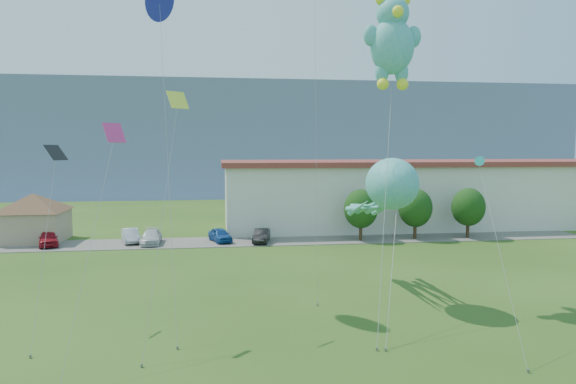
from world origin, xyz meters
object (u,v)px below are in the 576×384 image
(pavilion, at_px, (34,213))
(parked_car_blue, at_px, (220,235))
(parked_car_black, at_px, (261,236))
(parked_car_silver, at_px, (130,236))
(teddy_bear_kite, at_px, (392,39))
(parked_car_white, at_px, (151,237))
(parked_car_red, at_px, (48,238))
(octopus_kite, at_px, (386,193))
(warehouse, at_px, (461,192))

(pavilion, xyz_separation_m, parked_car_blue, (19.27, -2.91, -2.27))
(parked_car_blue, relative_size, parked_car_black, 0.98)
(parked_car_blue, bearing_deg, parked_car_black, -30.82)
(parked_car_silver, bearing_deg, teddy_bear_kite, -63.19)
(pavilion, relative_size, parked_car_black, 2.21)
(parked_car_white, relative_size, parked_car_blue, 1.17)
(parked_car_red, xyz_separation_m, parked_car_black, (21.20, -0.87, -0.07))
(parked_car_blue, distance_m, parked_car_black, 4.33)
(octopus_kite, height_order, teddy_bear_kite, teddy_bear_kite)
(parked_car_red, relative_size, parked_car_black, 1.06)
(parked_car_black, bearing_deg, pavilion, -177.98)
(warehouse, distance_m, parked_car_blue, 32.18)
(parked_car_black, bearing_deg, parked_car_red, -171.03)
(pavilion, bearing_deg, parked_car_silver, -12.04)
(parked_car_black, bearing_deg, parked_car_white, -172.08)
(parked_car_white, height_order, teddy_bear_kite, teddy_bear_kite)
(parked_car_blue, height_order, octopus_kite, octopus_kite)
(parked_car_silver, bearing_deg, parked_car_red, 170.55)
(parked_car_white, xyz_separation_m, octopus_kite, (17.48, -21.52, 6.13))
(parked_car_red, xyz_separation_m, octopus_kite, (27.50, -21.72, 6.07))
(pavilion, relative_size, warehouse, 0.15)
(warehouse, height_order, parked_car_black, warehouse)
(pavilion, distance_m, parked_car_silver, 10.56)
(parked_car_silver, distance_m, parked_car_white, 2.45)
(teddy_bear_kite, bearing_deg, octopus_kite, -132.75)
(parked_car_red, height_order, parked_car_black, parked_car_red)
(pavilion, distance_m, warehouse, 50.37)
(parked_car_silver, xyz_separation_m, parked_car_blue, (9.18, -0.76, -0.01))
(parked_car_white, bearing_deg, parked_car_blue, 0.93)
(octopus_kite, bearing_deg, parked_car_black, 106.80)
(pavilion, height_order, parked_car_blue, pavilion)
(parked_car_white, distance_m, parked_car_black, 11.20)
(octopus_kite, bearing_deg, parked_car_silver, 131.16)
(pavilion, relative_size, parked_car_blue, 2.27)
(parked_car_white, distance_m, teddy_bear_kite, 31.86)
(warehouse, height_order, octopus_kite, octopus_kite)
(pavilion, bearing_deg, parked_car_black, -9.29)
(parked_car_blue, bearing_deg, octopus_kite, -82.62)
(parked_car_white, xyz_separation_m, teddy_bear_kite, (17.88, -21.08, 15.84))
(parked_car_red, bearing_deg, parked_car_black, -21.01)
(parked_car_blue, distance_m, teddy_bear_kite, 28.74)
(warehouse, xyz_separation_m, teddy_bear_kite, (-19.81, -30.26, 12.46))
(warehouse, distance_m, parked_car_red, 48.65)
(pavilion, xyz_separation_m, parked_car_black, (23.50, -3.84, -2.28))
(parked_car_blue, relative_size, teddy_bear_kite, 0.21)
(teddy_bear_kite, bearing_deg, parked_car_silver, 132.29)
(octopus_kite, xyz_separation_m, teddy_bear_kite, (0.40, 0.44, 9.70))
(parked_car_silver, xyz_separation_m, parked_car_black, (13.41, -1.69, -0.02))
(pavilion, xyz_separation_m, octopus_kite, (29.79, -24.70, 3.86))
(parked_car_red, bearing_deg, warehouse, -8.00)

